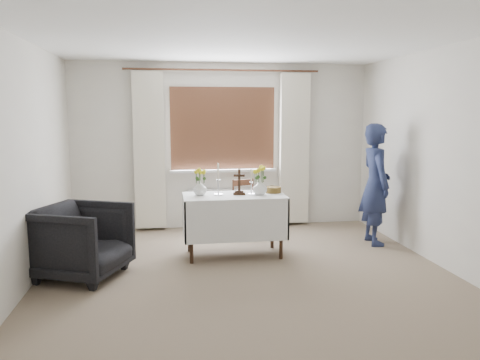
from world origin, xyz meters
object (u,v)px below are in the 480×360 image
Objects in this scene: flower_vase_left at (200,188)px; wooden_cross at (239,182)px; person at (375,184)px; altar_table at (234,225)px; armchair at (82,241)px; flower_vase_right at (260,187)px; wooden_chair at (248,208)px.

wooden_cross is at bearing -2.90° from flower_vase_left.
person reaches higher than flower_vase_left.
person reaches higher than wooden_cross.
altar_table is 6.99× the size of flower_vase_left.
altar_table is 1.79m from armchair.
flower_vase_right is at bearing -6.50° from altar_table.
person is (1.95, 0.24, 0.43)m from altar_table.
person is 5.12× the size of wooden_cross.
wooden_cross is at bearing 99.37° from person.
armchair is at bearing -160.33° from wooden_chair.
flower_vase_right is (0.73, -0.08, 0.00)m from flower_vase_left.
person is 2.37m from flower_vase_left.
flower_vase_left reaches higher than wooden_chair.
flower_vase_left is at bearing -145.35° from wooden_chair.
armchair is 2.75× the size of wooden_cross.
armchair is at bearing -166.85° from flower_vase_right.
altar_table is at bearing -50.51° from armchair.
wooden_chair is at bearing 88.97° from flower_vase_right.
flower_vase_left is (-0.75, -0.90, 0.45)m from wooden_chair.
flower_vase_left is (-0.41, 0.04, 0.47)m from altar_table.
flower_vase_left reaches higher than altar_table.
armchair is 3.77m from person.
wooden_chair is 1.81m from person.
person is (3.67, 0.76, 0.41)m from armchair.
wooden_cross is (0.07, 0.02, 0.54)m from altar_table.
armchair is 2.14m from flower_vase_right.
altar_table is at bearing 99.71° from person.
altar_table is 0.57m from flower_vase_right.
flower_vase_left is at bearing -173.11° from wooden_cross.
wooden_chair is 4.30× the size of flower_vase_right.
wooden_cross is (-0.27, -0.92, 0.52)m from wooden_chair.
person is at bearing 4.85° from flower_vase_left.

